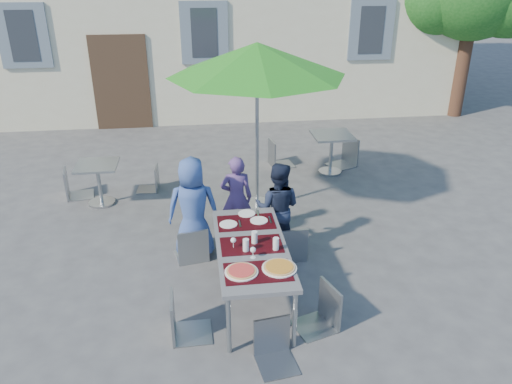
{
  "coord_description": "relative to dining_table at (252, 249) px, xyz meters",
  "views": [
    {
      "loc": [
        -0.37,
        -4.57,
        3.69
      ],
      "look_at": [
        0.39,
        1.21,
        1.0
      ],
      "focal_mm": 35.0,
      "sensor_mm": 36.0,
      "label": 1
    }
  ],
  "objects": [
    {
      "name": "bg_chair_r_0",
      "position": [
        -1.36,
        3.38,
        -0.21
      ],
      "size": [
        0.4,
        0.4,
        0.84
      ],
      "color": "gray",
      "rests_on": "ground"
    },
    {
      "name": "chair_0",
      "position": [
        -0.69,
        0.96,
        -0.15
      ],
      "size": [
        0.49,
        0.49,
        0.94
      ],
      "color": "#939A9F",
      "rests_on": "ground"
    },
    {
      "name": "cafe_table_0",
      "position": [
        -2.18,
        2.92,
        -0.23
      ],
      "size": [
        0.66,
        0.66,
        0.71
      ],
      "color": "#ACAEB4",
      "rests_on": "ground"
    },
    {
      "name": "pizza_near_right",
      "position": [
        0.23,
        -0.52,
        0.07
      ],
      "size": [
        0.37,
        0.37,
        0.03
      ],
      "color": "white",
      "rests_on": "dining_table"
    },
    {
      "name": "dining_table",
      "position": [
        0.0,
        0.0,
        0.0
      ],
      "size": [
        0.8,
        1.85,
        0.76
      ],
      "color": "#45454A",
      "rests_on": "ground"
    },
    {
      "name": "bg_chair_l_0",
      "position": [
        -2.69,
        3.27,
        -0.13
      ],
      "size": [
        0.49,
        0.49,
        0.96
      ],
      "color": "#93989E",
      "rests_on": "ground"
    },
    {
      "name": "chair_3",
      "position": [
        -0.81,
        -0.54,
        -0.15
      ],
      "size": [
        0.43,
        0.42,
        0.94
      ],
      "color": "gray",
      "rests_on": "ground"
    },
    {
      "name": "bg_chair_r_1",
      "position": [
        2.39,
        4.1,
        -0.07
      ],
      "size": [
        0.62,
        0.62,
        1.05
      ],
      "color": "gray",
      "rests_on": "ground"
    },
    {
      "name": "child_1",
      "position": [
        -0.03,
        1.51,
        -0.07
      ],
      "size": [
        0.47,
        0.32,
        1.26
      ],
      "primitive_type": "imported",
      "rotation": [
        0.0,
        0.0,
        3.11
      ],
      "color": "#543976",
      "rests_on": "ground"
    },
    {
      "name": "bg_chair_l_1",
      "position": [
        1.02,
        4.23,
        -0.11
      ],
      "size": [
        0.51,
        0.5,
        1.0
      ],
      "color": "gray",
      "rests_on": "ground"
    },
    {
      "name": "child_2",
      "position": [
        0.49,
        1.09,
        -0.05
      ],
      "size": [
        0.72,
        0.56,
        1.3
      ],
      "primitive_type": "imported",
      "rotation": [
        0.0,
        0.0,
        2.79
      ],
      "color": "#192037",
      "rests_on": "ground"
    },
    {
      "name": "chair_1",
      "position": [
        0.12,
        1.18,
        -0.19
      ],
      "size": [
        0.43,
        0.43,
        0.87
      ],
      "color": "#92969D",
      "rests_on": "ground"
    },
    {
      "name": "child_0",
      "position": [
        -0.65,
        1.12,
        0.01
      ],
      "size": [
        0.7,
        0.47,
        1.41
      ],
      "primitive_type": "imported",
      "rotation": [
        0.0,
        0.0,
        3.12
      ],
      "color": "#355094",
      "rests_on": "ground"
    },
    {
      "name": "glassware",
      "position": [
        0.04,
        -0.09,
        0.13
      ],
      "size": [
        0.54,
        0.37,
        0.15
      ],
      "color": "silver",
      "rests_on": "dining_table"
    },
    {
      "name": "place_settings",
      "position": [
        -0.01,
        0.62,
        0.06
      ],
      "size": [
        0.65,
        0.48,
        0.01
      ],
      "color": "white",
      "rests_on": "dining_table"
    },
    {
      "name": "chair_5",
      "position": [
        0.11,
        -1.03,
        -0.19
      ],
      "size": [
        0.43,
        0.44,
        0.86
      ],
      "color": "gray",
      "rests_on": "ground"
    },
    {
      "name": "cafe_table_1",
      "position": [
        1.97,
        3.73,
        -0.15
      ],
      "size": [
        0.72,
        0.72,
        0.78
      ],
      "color": "#ACAEB4",
      "rests_on": "ground"
    },
    {
      "name": "ground",
      "position": [
        -0.22,
        -0.31,
        -0.7
      ],
      "size": [
        90.0,
        90.0,
        0.0
      ],
      "primitive_type": "plane",
      "color": "#3F3F42",
      "rests_on": "ground"
    },
    {
      "name": "chair_4",
      "position": [
        0.71,
        -0.57,
        -0.15
      ],
      "size": [
        0.53,
        0.52,
        0.94
      ],
      "color": "gray",
      "rests_on": "ground"
    },
    {
      "name": "pizza_near_left",
      "position": [
        -0.17,
        -0.54,
        0.07
      ],
      "size": [
        0.35,
        0.35,
        0.03
      ],
      "color": "white",
      "rests_on": "dining_table"
    },
    {
      "name": "chair_2",
      "position": [
        0.64,
        0.82,
        -0.15
      ],
      "size": [
        0.44,
        0.44,
        0.94
      ],
      "color": "gray",
      "rests_on": "ground"
    },
    {
      "name": "patio_umbrella",
      "position": [
        0.38,
        2.38,
        1.7
      ],
      "size": [
        2.66,
        2.66,
        2.66
      ],
      "color": "#ACAEB4",
      "rests_on": "ground"
    }
  ]
}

